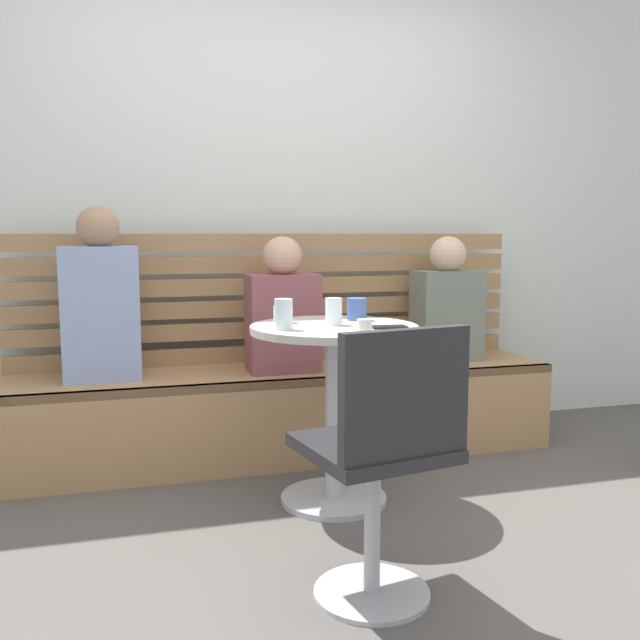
# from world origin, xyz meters

# --- Properties ---
(ground) EXTENTS (8.00, 8.00, 0.00)m
(ground) POSITION_xyz_m (0.00, 0.00, 0.00)
(ground) COLOR #514C47
(back_wall) EXTENTS (5.20, 0.10, 2.90)m
(back_wall) POSITION_xyz_m (0.00, 1.64, 1.45)
(back_wall) COLOR silver
(back_wall) RESTS_ON ground
(booth_bench) EXTENTS (2.70, 0.52, 0.44)m
(booth_bench) POSITION_xyz_m (0.00, 1.20, 0.22)
(booth_bench) COLOR #A87C51
(booth_bench) RESTS_ON ground
(booth_backrest) EXTENTS (2.65, 0.04, 0.67)m
(booth_backrest) POSITION_xyz_m (0.00, 1.44, 0.78)
(booth_backrest) COLOR #9A7249
(booth_backrest) RESTS_ON booth_bench
(cafe_table) EXTENTS (0.68, 0.68, 0.74)m
(cafe_table) POSITION_xyz_m (0.06, 0.56, 0.52)
(cafe_table) COLOR #ADADB2
(cafe_table) RESTS_ON ground
(white_chair) EXTENTS (0.46, 0.46, 0.85)m
(white_chair) POSITION_xyz_m (-0.03, -0.25, 0.46)
(white_chair) COLOR #ADADB2
(white_chair) RESTS_ON ground
(person_adult) EXTENTS (0.34, 0.22, 0.79)m
(person_adult) POSITION_xyz_m (-0.85, 1.20, 0.80)
(person_adult) COLOR #8C9EC6
(person_adult) RESTS_ON booth_bench
(person_child_left) EXTENTS (0.34, 0.22, 0.65)m
(person_child_left) POSITION_xyz_m (0.89, 1.22, 0.73)
(person_child_left) COLOR slate
(person_child_left) RESTS_ON booth_bench
(person_child_middle) EXTENTS (0.34, 0.22, 0.65)m
(person_child_middle) POSITION_xyz_m (-0.01, 1.16, 0.73)
(person_child_middle) COLOR brown
(person_child_middle) RESTS_ON booth_bench
(cup_espresso_small) EXTENTS (0.06, 0.06, 0.05)m
(cup_espresso_small) POSITION_xyz_m (0.10, 0.29, 0.77)
(cup_espresso_small) COLOR silver
(cup_espresso_small) RESTS_ON cafe_table
(cup_water_clear) EXTENTS (0.07, 0.07, 0.11)m
(cup_water_clear) POSITION_xyz_m (0.06, 0.56, 0.80)
(cup_water_clear) COLOR white
(cup_water_clear) RESTS_ON cafe_table
(cup_ceramic_white) EXTENTS (0.08, 0.08, 0.07)m
(cup_ceramic_white) POSITION_xyz_m (-0.12, 0.69, 0.78)
(cup_ceramic_white) COLOR white
(cup_ceramic_white) RESTS_ON cafe_table
(cup_glass_tall) EXTENTS (0.07, 0.07, 0.12)m
(cup_glass_tall) POSITION_xyz_m (-0.16, 0.48, 0.80)
(cup_glass_tall) COLOR silver
(cup_glass_tall) RESTS_ON cafe_table
(cup_mug_blue) EXTENTS (0.08, 0.08, 0.09)m
(cup_mug_blue) POSITION_xyz_m (0.20, 0.69, 0.79)
(cup_mug_blue) COLOR #3D5B9E
(cup_mug_blue) RESTS_ON cafe_table
(phone_on_table) EXTENTS (0.15, 0.08, 0.01)m
(phone_on_table) POSITION_xyz_m (0.24, 0.42, 0.74)
(phone_on_table) COLOR black
(phone_on_table) RESTS_ON cafe_table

